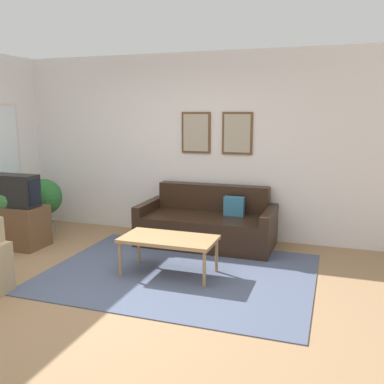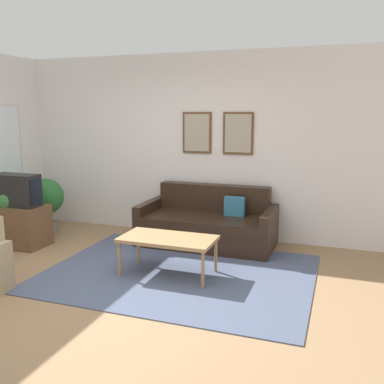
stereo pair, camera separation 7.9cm
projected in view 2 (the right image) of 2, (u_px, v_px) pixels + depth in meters
The scene contains 10 objects.
ground_plane at pixel (100, 294), 4.43m from camera, with size 16.00×16.00×0.00m, color #997551.
area_rug at pixel (179, 273), 4.98m from camera, with size 3.04×2.31×0.01m.
wall_back at pixel (184, 145), 6.44m from camera, with size 8.00×0.09×2.70m.
couch at pixel (208, 225), 6.03m from camera, with size 1.87×0.90×0.81m.
coffee_table at pixel (168, 240), 4.87m from camera, with size 1.08×0.57×0.45m.
tv_stand at pixel (19, 226), 5.98m from camera, with size 0.78×0.49×0.57m.
tv at pixel (16, 190), 5.88m from camera, with size 0.66×0.28×0.44m.
potted_plant_tall at pixel (18, 201), 6.07m from camera, with size 0.58×0.58×0.94m.
potted_plant_by_window at pixel (46, 199), 6.57m from camera, with size 0.55×0.55×0.85m.
potted_plant_small at pixel (20, 201), 6.36m from camera, with size 0.58×0.58×0.86m.
Camera 2 is at (2.29, -3.60, 1.85)m, focal length 40.00 mm.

